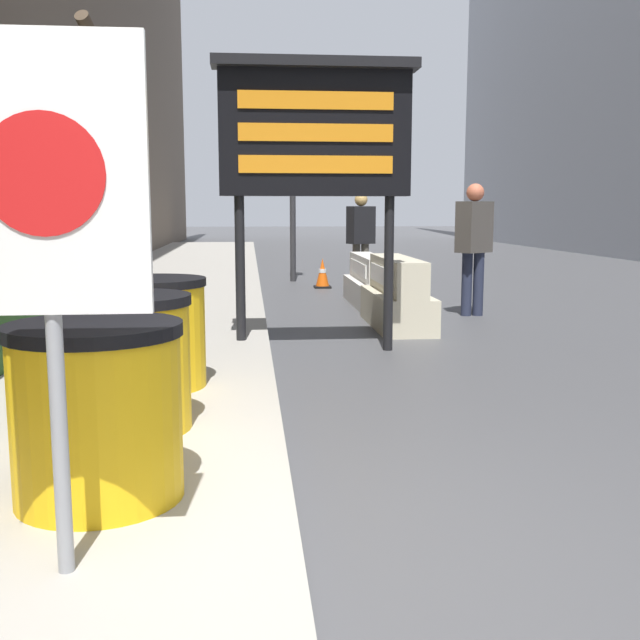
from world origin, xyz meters
The scene contains 13 objects.
ground_plane centered at (0.00, 0.00, 0.00)m, with size 120.00×120.00×0.00m, color #474749.
bare_tree centered at (-2.62, 6.82, 1.99)m, with size 2.05×2.02×3.48m.
barrel_drum_foreground centered at (-0.91, 0.60, 0.55)m, with size 0.81×0.81×0.83m.
barrel_drum_middle centered at (-0.95, 1.73, 0.55)m, with size 0.81×0.81×0.83m.
barrel_drum_back centered at (-0.93, 2.85, 0.55)m, with size 0.81×0.81×0.83m.
warning_sign centered at (-0.90, -0.14, 1.48)m, with size 0.71×0.08×1.95m.
message_board centered at (0.48, 4.82, 2.23)m, with size 2.04×0.36×2.94m.
jersey_barrier_cream centered at (1.66, 6.39, 0.38)m, with size 0.65×1.89×0.87m.
jersey_barrier_white centered at (1.66, 8.62, 0.34)m, with size 0.55×2.02×0.76m.
traffic_cone_near centered at (1.18, 11.12, 0.27)m, with size 0.31×0.31×0.56m.
traffic_light_near_curb centered at (0.71, 12.39, 2.93)m, with size 0.28×0.44×4.04m.
pedestrian_worker centered at (1.83, 10.66, 1.04)m, with size 0.53×0.44×1.76m.
pedestrian_passerby centered at (2.90, 7.26, 1.08)m, with size 0.56×0.51×1.82m.
Camera 1 is at (-0.20, -2.84, 1.48)m, focal length 42.00 mm.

